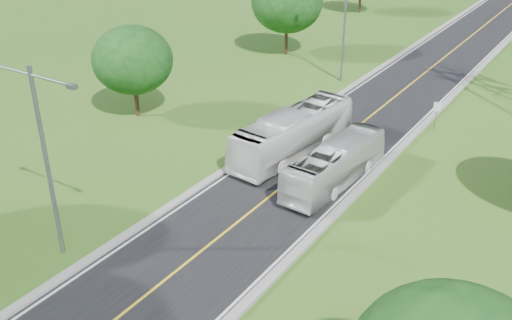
{
  "coord_description": "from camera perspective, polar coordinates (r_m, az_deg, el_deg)",
  "views": [
    {
      "loc": [
        15.7,
        -2.85,
        17.5
      ],
      "look_at": [
        -0.19,
        21.42,
        3.0
      ],
      "focal_mm": 40.0,
      "sensor_mm": 36.0,
      "label": 1
    }
  ],
  "objects": [
    {
      "name": "ground",
      "position": [
        67.1,
        18.8,
        10.04
      ],
      "size": [
        260.0,
        260.0,
        0.0
      ],
      "primitive_type": "plane",
      "color": "#2A5919",
      "rests_on": "ground"
    },
    {
      "name": "road",
      "position": [
        72.75,
        20.14,
        11.08
      ],
      "size": [
        8.0,
        150.0,
        0.06
      ],
      "primitive_type": "cube",
      "color": "black",
      "rests_on": "ground"
    },
    {
      "name": "curb_left",
      "position": [
        73.76,
        16.93,
        11.8
      ],
      "size": [
        0.5,
        150.0,
        0.22
      ],
      "primitive_type": "cube",
      "color": "gray",
      "rests_on": "ground"
    },
    {
      "name": "curb_right",
      "position": [
        71.93,
        23.43,
        10.42
      ],
      "size": [
        0.5,
        150.0,
        0.22
      ],
      "primitive_type": "cube",
      "color": "gray",
      "rests_on": "ground"
    },
    {
      "name": "speed_limit_sign",
      "position": [
        45.06,
        17.6,
        4.61
      ],
      "size": [
        0.55,
        0.09,
        2.4
      ],
      "color": "slate",
      "rests_on": "ground"
    },
    {
      "name": "streetlight_near_left",
      "position": [
        28.72,
        -20.42,
        1.06
      ],
      "size": [
        5.9,
        0.25,
        10.0
      ],
      "color": "slate",
      "rests_on": "ground"
    },
    {
      "name": "streetlight_mid_left",
      "position": [
        53.8,
        8.87,
        13.85
      ],
      "size": [
        5.9,
        0.25,
        10.0
      ],
      "color": "slate",
      "rests_on": "ground"
    },
    {
      "name": "tree_lb",
      "position": [
        46.06,
        -12.24,
        9.75
      ],
      "size": [
        6.3,
        6.3,
        7.33
      ],
      "color": "black",
      "rests_on": "ground"
    },
    {
      "name": "tree_lc",
      "position": [
        62.27,
        3.12,
        15.48
      ],
      "size": [
        7.56,
        7.56,
        8.79
      ],
      "color": "black",
      "rests_on": "ground"
    },
    {
      "name": "bus_outbound",
      "position": [
        35.83,
        7.92,
        -0.42
      ],
      "size": [
        2.8,
        9.71,
        2.67
      ],
      "primitive_type": "imported",
      "rotation": [
        0.0,
        0.0,
        3.08
      ],
      "color": "silver",
      "rests_on": "road"
    },
    {
      "name": "bus_inbound",
      "position": [
        39.37,
        3.79,
        2.75
      ],
      "size": [
        3.76,
        11.61,
        3.18
      ],
      "primitive_type": "imported",
      "rotation": [
        0.0,
        0.0,
        -0.1
      ],
      "color": "white",
      "rests_on": "road"
    }
  ]
}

